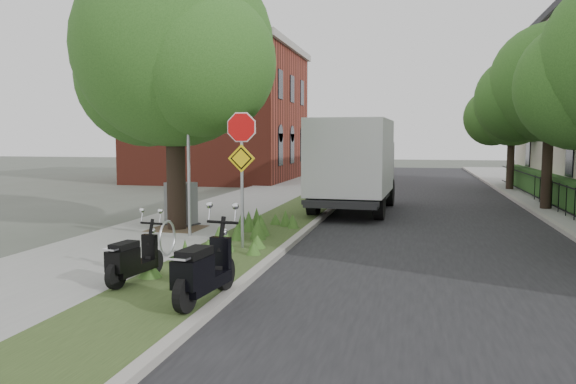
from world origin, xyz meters
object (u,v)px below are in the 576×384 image
object	(u,v)px
scooter_near	(130,263)
utility_cabinet	(181,204)
box_truck	(354,161)
sign_assembly	(242,151)
scooter_far	(200,276)

from	to	relation	value
scooter_near	utility_cabinet	world-z (taller)	utility_cabinet
box_truck	scooter_near	bearing A→B (deg)	-103.17
sign_assembly	scooter_near	xyz separation A→B (m)	(-0.92, -3.49, -1.85)
box_truck	utility_cabinet	size ratio (longest dim) A/B	5.06
scooter_near	utility_cabinet	bearing A→B (deg)	106.16
scooter_near	box_truck	world-z (taller)	box_truck
scooter_near	box_truck	size ratio (longest dim) A/B	0.25
utility_cabinet	scooter_near	bearing A→B (deg)	-73.84
scooter_far	box_truck	world-z (taller)	box_truck
sign_assembly	utility_cabinet	world-z (taller)	sign_assembly
sign_assembly	box_truck	bearing A→B (deg)	77.58
sign_assembly	box_truck	world-z (taller)	sign_assembly
sign_assembly	scooter_near	size ratio (longest dim) A/B	2.06
sign_assembly	scooter_far	bearing A→B (deg)	-80.72
scooter_far	box_truck	distance (m)	12.17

